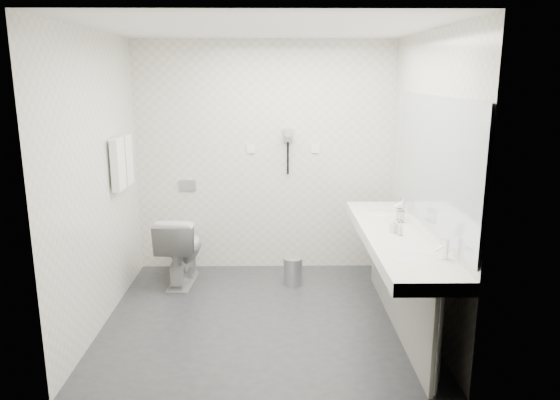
{
  "coord_description": "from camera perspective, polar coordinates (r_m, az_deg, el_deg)",
  "views": [
    {
      "loc": [
        0.09,
        -4.44,
        2.14
      ],
      "look_at": [
        0.15,
        0.15,
        1.05
      ],
      "focal_mm": 34.08,
      "sensor_mm": 36.0,
      "label": 1
    }
  ],
  "objects": [
    {
      "name": "dryer_barrel",
      "position": [
        5.67,
        0.88,
        7.19
      ],
      "size": [
        0.08,
        0.14,
        0.08
      ],
      "primitive_type": "cylinder",
      "rotation": [
        1.57,
        0.0,
        0.0
      ],
      "color": "gray",
      "rests_on": "dryer_cradle"
    },
    {
      "name": "wall_back",
      "position": [
        5.81,
        -1.64,
        4.55
      ],
      "size": [
        2.8,
        0.0,
        2.8
      ],
      "primitive_type": "plane",
      "rotation": [
        1.57,
        0.0,
        0.0
      ],
      "color": "silver",
      "rests_on": "floor"
    },
    {
      "name": "bin_lid",
      "position": [
        5.51,
        1.4,
        -6.31
      ],
      "size": [
        0.2,
        0.2,
        0.02
      ],
      "primitive_type": "cylinder",
      "color": "#B2B5BA",
      "rests_on": "pedal_bin"
    },
    {
      "name": "towel_near",
      "position": [
        5.12,
        -16.99,
        3.67
      ],
      "size": [
        0.07,
        0.24,
        0.48
      ],
      "primitive_type": "cube",
      "color": "white",
      "rests_on": "towel_rail"
    },
    {
      "name": "towel_rail",
      "position": [
        5.23,
        -16.85,
        6.31
      ],
      "size": [
        0.02,
        0.62,
        0.02
      ],
      "primitive_type": "cylinder",
      "rotation": [
        1.57,
        0.0,
        0.0
      ],
      "color": "silver",
      "rests_on": "wall_left"
    },
    {
      "name": "basin_far",
      "position": [
        5.17,
        10.84,
        -1.52
      ],
      "size": [
        0.4,
        0.31,
        0.05
      ],
      "primitive_type": "ellipsoid",
      "color": "white",
      "rests_on": "vanity_counter"
    },
    {
      "name": "vanity_post_far",
      "position": [
        5.67,
        10.41,
        -4.99
      ],
      "size": [
        0.06,
        0.06,
        0.75
      ],
      "primitive_type": "cylinder",
      "color": "silver",
      "rests_on": "floor"
    },
    {
      "name": "soap_bottle_c",
      "position": [
        4.46,
        12.78,
        -3.05
      ],
      "size": [
        0.05,
        0.05,
        0.11
      ],
      "primitive_type": "imported",
      "rotation": [
        0.0,
        0.0,
        0.09
      ],
      "color": "silver",
      "rests_on": "vanity_counter"
    },
    {
      "name": "basin_near",
      "position": [
        3.96,
        14.55,
        -6.35
      ],
      "size": [
        0.4,
        0.31,
        0.05
      ],
      "primitive_type": "ellipsoid",
      "color": "white",
      "rests_on": "vanity_counter"
    },
    {
      "name": "glass_right",
      "position": [
        4.94,
        12.7,
        -1.48
      ],
      "size": [
        0.06,
        0.06,
        0.1
      ],
      "primitive_type": "cylinder",
      "rotation": [
        0.0,
        0.0,
        0.06
      ],
      "color": "silver",
      "rests_on": "vanity_counter"
    },
    {
      "name": "vanity_post_near",
      "position": [
        3.81,
        16.52,
        -14.82
      ],
      "size": [
        0.06,
        0.06,
        0.75
      ],
      "primitive_type": "cylinder",
      "color": "silver",
      "rests_on": "floor"
    },
    {
      "name": "vanity_panel",
      "position": [
        4.71,
        12.46,
        -8.97
      ],
      "size": [
        0.03,
        2.15,
        0.75
      ],
      "primitive_type": "cube",
      "color": "gray",
      "rests_on": "floor"
    },
    {
      "name": "ceiling",
      "position": [
        4.45,
        -2.0,
        17.99
      ],
      "size": [
        2.8,
        2.8,
        0.0
      ],
      "primitive_type": "plane",
      "rotation": [
        3.14,
        0.0,
        0.0
      ],
      "color": "white",
      "rests_on": "wall_back"
    },
    {
      "name": "faucet_far",
      "position": [
        5.19,
        12.99,
        -0.54
      ],
      "size": [
        0.04,
        0.04,
        0.15
      ],
      "primitive_type": "cylinder",
      "color": "silver",
      "rests_on": "vanity_counter"
    },
    {
      "name": "toilet",
      "position": [
        5.64,
        -10.59,
        -5.19
      ],
      "size": [
        0.46,
        0.75,
        0.73
      ],
      "primitive_type": "imported",
      "rotation": [
        0.0,
        0.0,
        3.08
      ],
      "color": "white",
      "rests_on": "floor"
    },
    {
      "name": "flush_plate",
      "position": [
        5.92,
        -9.87,
        1.57
      ],
      "size": [
        0.18,
        0.02,
        0.12
      ],
      "primitive_type": "cube",
      "color": "#B2B5BA",
      "rests_on": "wall_back"
    },
    {
      "name": "wall_right",
      "position": [
        4.71,
        15.41,
        1.99
      ],
      "size": [
        0.0,
        2.6,
        2.6
      ],
      "primitive_type": "plane",
      "rotation": [
        1.57,
        0.0,
        -1.57
      ],
      "color": "silver",
      "rests_on": "floor"
    },
    {
      "name": "towel_far",
      "position": [
        5.39,
        -16.18,
        4.18
      ],
      "size": [
        0.07,
        0.24,
        0.48
      ],
      "primitive_type": "cube",
      "color": "white",
      "rests_on": "towel_rail"
    },
    {
      "name": "wall_left",
      "position": [
        4.77,
        -18.96,
        1.86
      ],
      "size": [
        0.0,
        2.6,
        2.6
      ],
      "primitive_type": "plane",
      "rotation": [
        1.57,
        0.0,
        1.57
      ],
      "color": "silver",
      "rests_on": "floor"
    },
    {
      "name": "pedal_bin",
      "position": [
        5.56,
        1.39,
        -7.73
      ],
      "size": [
        0.25,
        0.25,
        0.28
      ],
      "primitive_type": "cylinder",
      "rotation": [
        0.0,
        0.0,
        0.33
      ],
      "color": "#B2B5BA",
      "rests_on": "floor"
    },
    {
      "name": "switch_plate_a",
      "position": [
        5.79,
        -3.14,
        5.5
      ],
      "size": [
        0.09,
        0.02,
        0.09
      ],
      "primitive_type": "cube",
      "color": "white",
      "rests_on": "wall_back"
    },
    {
      "name": "faucet_near",
      "position": [
        3.98,
        17.34,
        -5.03
      ],
      "size": [
        0.04,
        0.04,
        0.15
      ],
      "primitive_type": "cylinder",
      "color": "silver",
      "rests_on": "vanity_counter"
    },
    {
      "name": "vanity_counter",
      "position": [
        4.57,
        12.42,
        -4.04
      ],
      "size": [
        0.55,
        2.2,
        0.1
      ],
      "primitive_type": "cube",
      "color": "white",
      "rests_on": "floor"
    },
    {
      "name": "glass_left",
      "position": [
        4.85,
        12.86,
        -1.75
      ],
      "size": [
        0.07,
        0.07,
        0.11
      ],
      "primitive_type": "cylinder",
      "rotation": [
        0.0,
        0.0,
        -0.33
      ],
      "color": "silver",
      "rests_on": "vanity_counter"
    },
    {
      "name": "dryer_cord",
      "position": [
        5.77,
        0.85,
        4.48
      ],
      "size": [
        0.02,
        0.02,
        0.35
      ],
      "primitive_type": "cylinder",
      "color": "black",
      "rests_on": "dryer_cradle"
    },
    {
      "name": "wall_front",
      "position": [
        3.26,
        -2.3,
        -2.49
      ],
      "size": [
        2.8,
        0.0,
        2.8
      ],
      "primitive_type": "plane",
      "rotation": [
        -1.57,
        0.0,
        0.0
      ],
      "color": "silver",
      "rests_on": "floor"
    },
    {
      "name": "switch_plate_b",
      "position": [
        5.8,
        3.82,
        5.51
      ],
      "size": [
        0.09,
        0.02,
        0.09
      ],
      "primitive_type": "cube",
      "color": "white",
      "rests_on": "wall_back"
    },
    {
      "name": "floor",
      "position": [
        4.93,
        -1.76,
        -12.38
      ],
      "size": [
        2.8,
        2.8,
        0.0
      ],
      "primitive_type": "plane",
      "color": "#2A2A2F",
      "rests_on": "ground"
    },
    {
      "name": "dryer_cradle",
      "position": [
        5.75,
        0.86,
        6.97
      ],
      "size": [
        0.1,
        0.04,
        0.14
      ],
      "primitive_type": "cube",
      "color": "gray",
      "rests_on": "wall_back"
    },
    {
      "name": "soap_bottle_a",
      "position": [
        4.52,
        12.16,
        -2.77
      ],
      "size": [
        0.07,
        0.07,
        0.12
      ],
      "primitive_type": "imported",
      "rotation": [
        0.0,
        0.0,
        0.48
      ],
      "color": "silver",
      "rests_on": "vanity_counter"
    },
    {
      "name": "mirror",
      "position": [
        4.49,
        16.08,
        3.99
      ],
      "size": [
        0.02,
        2.2,
        1.05
      ],
      "primitive_type": "cube",
      "color": "#B2BCC6",
      "rests_on": "wall_right"
    }
  ]
}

